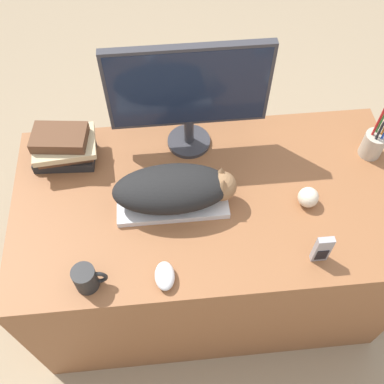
% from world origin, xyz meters
% --- Properties ---
extents(ground_plane, '(12.00, 12.00, 0.00)m').
position_xyz_m(ground_plane, '(0.00, 0.00, 0.00)').
color(ground_plane, '#998466').
extents(desk, '(1.39, 0.74, 0.72)m').
position_xyz_m(desk, '(0.00, 0.37, 0.36)').
color(desk, brown).
rests_on(desk, ground_plane).
extents(keyboard, '(0.38, 0.16, 0.02)m').
position_xyz_m(keyboard, '(-0.14, 0.35, 0.73)').
color(keyboard, silver).
rests_on(keyboard, desk).
extents(cat, '(0.41, 0.19, 0.14)m').
position_xyz_m(cat, '(-0.12, 0.35, 0.81)').
color(cat, black).
rests_on(cat, keyboard).
extents(monitor, '(0.55, 0.16, 0.44)m').
position_xyz_m(monitor, '(-0.05, 0.62, 0.98)').
color(monitor, '#333338').
rests_on(monitor, desk).
extents(computer_mouse, '(0.06, 0.10, 0.04)m').
position_xyz_m(computer_mouse, '(-0.18, 0.07, 0.74)').
color(computer_mouse, silver).
rests_on(computer_mouse, desk).
extents(coffee_mug, '(0.10, 0.07, 0.09)m').
position_xyz_m(coffee_mug, '(-0.41, 0.08, 0.77)').
color(coffee_mug, black).
rests_on(coffee_mug, desk).
extents(pen_cup, '(0.08, 0.08, 0.23)m').
position_xyz_m(pen_cup, '(0.61, 0.51, 0.78)').
color(pen_cup, '#B2A893').
rests_on(pen_cup, desk).
extents(baseball, '(0.07, 0.07, 0.07)m').
position_xyz_m(baseball, '(0.33, 0.31, 0.76)').
color(baseball, beige).
rests_on(baseball, desk).
extents(phone, '(0.05, 0.02, 0.12)m').
position_xyz_m(phone, '(0.31, 0.10, 0.78)').
color(phone, '#99999E').
rests_on(phone, desk).
extents(book_stack, '(0.24, 0.18, 0.14)m').
position_xyz_m(book_stack, '(-0.51, 0.58, 0.79)').
color(book_stack, black).
rests_on(book_stack, desk).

